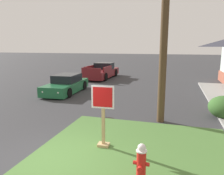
% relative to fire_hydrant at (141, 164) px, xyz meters
% --- Properties ---
extents(ground_plane, '(160.00, 160.00, 0.00)m').
position_rel_fire_hydrant_xyz_m(ground_plane, '(-2.53, 0.25, -0.52)').
color(ground_plane, '#333335').
extents(grass_corner_patch, '(5.79, 5.15, 0.08)m').
position_rel_fire_hydrant_xyz_m(grass_corner_patch, '(-0.40, 1.46, -0.48)').
color(grass_corner_patch, '#477033').
rests_on(grass_corner_patch, ground).
extents(fire_hydrant, '(0.38, 0.34, 0.94)m').
position_rel_fire_hydrant_xyz_m(fire_hydrant, '(0.00, 0.00, 0.00)').
color(fire_hydrant, black).
rests_on(fire_hydrant, grass_corner_patch).
extents(stop_sign, '(0.71, 0.30, 1.96)m').
position_rel_fire_hydrant_xyz_m(stop_sign, '(-1.42, 1.46, 0.49)').
color(stop_sign, tan).
rests_on(stop_sign, grass_corner_patch).
extents(manhole_cover, '(0.70, 0.70, 0.02)m').
position_rel_fire_hydrant_xyz_m(manhole_cover, '(-2.12, 4.06, -0.52)').
color(manhole_cover, black).
rests_on(manhole_cover, ground).
extents(parked_sedan_green, '(2.01, 4.46, 1.25)m').
position_rel_fire_hydrant_xyz_m(parked_sedan_green, '(-6.55, 8.66, 0.02)').
color(parked_sedan_green, '#1E6038').
rests_on(parked_sedan_green, ground).
extents(pickup_truck_maroon, '(2.23, 5.53, 1.48)m').
position_rel_fire_hydrant_xyz_m(pickup_truck_maroon, '(-6.41, 15.88, 0.09)').
color(pickup_truck_maroon, maroon).
rests_on(pickup_truck_maroon, ground).
extents(utility_pole, '(1.68, 0.31, 8.80)m').
position_rel_fire_hydrant_xyz_m(utility_pole, '(0.14, 4.50, 4.05)').
color(utility_pole, '#4C3823').
rests_on(utility_pole, ground).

